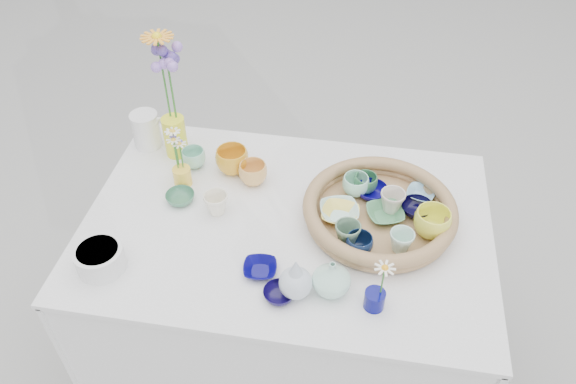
% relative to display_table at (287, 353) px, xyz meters
% --- Properties ---
extents(ground, '(80.00, 80.00, 0.00)m').
position_rel_display_table_xyz_m(ground, '(0.00, 0.00, 0.00)').
color(ground, '#A09F98').
extents(display_table, '(1.26, 0.86, 0.77)m').
position_rel_display_table_xyz_m(display_table, '(0.00, 0.00, 0.00)').
color(display_table, white).
rests_on(display_table, ground).
extents(wicker_tray, '(0.47, 0.47, 0.08)m').
position_rel_display_table_xyz_m(wicker_tray, '(0.28, 0.05, 0.80)').
color(wicker_tray, olive).
rests_on(wicker_tray, display_table).
extents(tray_ceramic_0, '(0.13, 0.13, 0.03)m').
position_rel_display_table_xyz_m(tray_ceramic_0, '(0.25, 0.14, 0.80)').
color(tray_ceramic_0, '#0D066F').
rests_on(tray_ceramic_0, wicker_tray).
extents(tray_ceramic_1, '(0.12, 0.12, 0.03)m').
position_rel_display_table_xyz_m(tray_ceramic_1, '(0.39, 0.09, 0.80)').
color(tray_ceramic_1, black).
rests_on(tray_ceramic_1, wicker_tray).
extents(tray_ceramic_2, '(0.13, 0.13, 0.09)m').
position_rel_display_table_xyz_m(tray_ceramic_2, '(0.43, 0.00, 0.83)').
color(tray_ceramic_2, '#E8EA41').
rests_on(tray_ceramic_2, wicker_tray).
extents(tray_ceramic_3, '(0.14, 0.14, 0.03)m').
position_rel_display_table_xyz_m(tray_ceramic_3, '(0.30, 0.05, 0.80)').
color(tray_ceramic_3, '#4E8F61').
rests_on(tray_ceramic_3, wicker_tray).
extents(tray_ceramic_4, '(0.10, 0.10, 0.07)m').
position_rel_display_table_xyz_m(tray_ceramic_4, '(0.19, -0.07, 0.82)').
color(tray_ceramic_4, slate).
rests_on(tray_ceramic_4, wicker_tray).
extents(tray_ceramic_5, '(0.15, 0.15, 0.03)m').
position_rel_display_table_xyz_m(tray_ceramic_5, '(0.16, 0.04, 0.80)').
color(tray_ceramic_5, silver).
rests_on(tray_ceramic_5, wicker_tray).
extents(tray_ceramic_6, '(0.10, 0.10, 0.07)m').
position_rel_display_table_xyz_m(tray_ceramic_6, '(0.20, 0.14, 0.82)').
color(tray_ceramic_6, '#A2E7C8').
rests_on(tray_ceramic_6, wicker_tray).
extents(tray_ceramic_7, '(0.08, 0.08, 0.07)m').
position_rel_display_table_xyz_m(tray_ceramic_7, '(0.32, 0.08, 0.82)').
color(tray_ceramic_7, beige).
rests_on(tray_ceramic_7, wicker_tray).
extents(tray_ceramic_8, '(0.11, 0.11, 0.02)m').
position_rel_display_table_xyz_m(tray_ceramic_8, '(0.41, 0.16, 0.79)').
color(tray_ceramic_8, '#84B8D7').
rests_on(tray_ceramic_8, wicker_tray).
extents(tray_ceramic_9, '(0.10, 0.10, 0.06)m').
position_rel_display_table_xyz_m(tray_ceramic_9, '(0.23, -0.11, 0.81)').
color(tray_ceramic_9, '#0B1B3B').
rests_on(tray_ceramic_9, wicker_tray).
extents(tray_ceramic_10, '(0.13, 0.13, 0.03)m').
position_rel_display_table_xyz_m(tray_ceramic_10, '(0.16, 0.02, 0.80)').
color(tray_ceramic_10, '#FFE55C').
rests_on(tray_ceramic_10, wicker_tray).
extents(tray_ceramic_11, '(0.07, 0.07, 0.07)m').
position_rel_display_table_xyz_m(tray_ceramic_11, '(0.35, -0.08, 0.82)').
color(tray_ceramic_11, silver).
rests_on(tray_ceramic_11, wicker_tray).
extents(tray_ceramic_12, '(0.09, 0.09, 0.06)m').
position_rel_display_table_xyz_m(tray_ceramic_12, '(0.23, 0.16, 0.81)').
color(tray_ceramic_12, '#367449').
rests_on(tray_ceramic_12, wicker_tray).
extents(loose_ceramic_0, '(0.15, 0.15, 0.09)m').
position_rel_display_table_xyz_m(loose_ceramic_0, '(-0.22, 0.21, 0.81)').
color(loose_ceramic_0, orange).
rests_on(loose_ceramic_0, display_table).
extents(loose_ceramic_1, '(0.12, 0.12, 0.07)m').
position_rel_display_table_xyz_m(loose_ceramic_1, '(-0.14, 0.16, 0.80)').
color(loose_ceramic_1, '#E0A554').
rests_on(loose_ceramic_1, display_table).
extents(loose_ceramic_2, '(0.11, 0.11, 0.03)m').
position_rel_display_table_xyz_m(loose_ceramic_2, '(-0.35, 0.03, 0.78)').
color(loose_ceramic_2, '#3A7152').
rests_on(loose_ceramic_2, display_table).
extents(loose_ceramic_3, '(0.10, 0.10, 0.07)m').
position_rel_display_table_xyz_m(loose_ceramic_3, '(-0.22, 0.00, 0.80)').
color(loose_ceramic_3, white).
rests_on(loose_ceramic_3, display_table).
extents(loose_ceramic_4, '(0.11, 0.11, 0.02)m').
position_rel_display_table_xyz_m(loose_ceramic_4, '(-0.04, -0.21, 0.78)').
color(loose_ceramic_4, '#070452').
rests_on(loose_ceramic_4, display_table).
extents(loose_ceramic_5, '(0.10, 0.10, 0.07)m').
position_rel_display_table_xyz_m(loose_ceramic_5, '(-0.36, 0.21, 0.80)').
color(loose_ceramic_5, '#8ACCB1').
rests_on(loose_ceramic_5, display_table).
extents(loose_ceramic_6, '(0.11, 0.11, 0.03)m').
position_rel_display_table_xyz_m(loose_ceramic_6, '(0.03, -0.29, 0.78)').
color(loose_ceramic_6, '#0D0737').
rests_on(loose_ceramic_6, display_table).
extents(fluted_bowl, '(0.16, 0.16, 0.07)m').
position_rel_display_table_xyz_m(fluted_bowl, '(-0.49, -0.27, 0.80)').
color(fluted_bowl, silver).
rests_on(fluted_bowl, display_table).
extents(bud_vase_paleblue, '(0.12, 0.12, 0.14)m').
position_rel_display_table_xyz_m(bud_vase_paleblue, '(0.07, -0.27, 0.84)').
color(bud_vase_paleblue, silver).
rests_on(bud_vase_paleblue, display_table).
extents(bud_vase_seafoam, '(0.11, 0.11, 0.11)m').
position_rel_display_table_xyz_m(bud_vase_seafoam, '(0.16, -0.24, 0.82)').
color(bud_vase_seafoam, '#ABDDC8').
rests_on(bud_vase_seafoam, display_table).
extents(bud_vase_cobalt, '(0.06, 0.06, 0.06)m').
position_rel_display_table_xyz_m(bud_vase_cobalt, '(0.28, -0.28, 0.79)').
color(bud_vase_cobalt, '#05065F').
rests_on(bud_vase_cobalt, display_table).
extents(single_daisy, '(0.08, 0.08, 0.12)m').
position_rel_display_table_xyz_m(single_daisy, '(0.30, -0.27, 0.87)').
color(single_daisy, white).
rests_on(single_daisy, bud_vase_cobalt).
extents(tall_vase_yellow, '(0.10, 0.10, 0.15)m').
position_rel_display_table_xyz_m(tall_vase_yellow, '(-0.44, 0.27, 0.84)').
color(tall_vase_yellow, yellow).
rests_on(tall_vase_yellow, display_table).
extents(gerbera, '(0.13, 0.13, 0.31)m').
position_rel_display_table_xyz_m(gerbera, '(-0.45, 0.28, 1.06)').
color(gerbera, '#FFA631').
rests_on(gerbera, tall_vase_yellow).
extents(hydrangea, '(0.10, 0.10, 0.31)m').
position_rel_display_table_xyz_m(hydrangea, '(-0.43, 0.28, 1.02)').
color(hydrangea, '#5942A1').
rests_on(hydrangea, tall_vase_yellow).
extents(white_pitcher, '(0.16, 0.14, 0.13)m').
position_rel_display_table_xyz_m(white_pitcher, '(-0.56, 0.30, 0.83)').
color(white_pitcher, silver).
rests_on(white_pitcher, display_table).
extents(daisy_cup, '(0.06, 0.06, 0.06)m').
position_rel_display_table_xyz_m(daisy_cup, '(-0.37, 0.12, 0.80)').
color(daisy_cup, yellow).
rests_on(daisy_cup, display_table).
extents(daisy_posy, '(0.10, 0.10, 0.14)m').
position_rel_display_table_xyz_m(daisy_posy, '(-0.38, 0.12, 0.90)').
color(daisy_posy, white).
rests_on(daisy_posy, daisy_cup).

